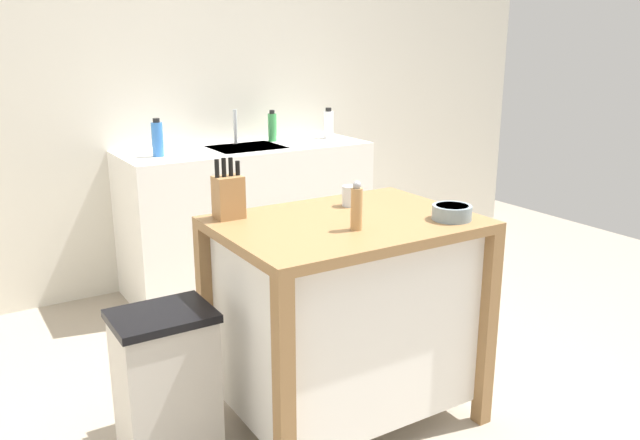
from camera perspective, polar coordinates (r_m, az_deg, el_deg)
The scene contains 13 objects.
ground_plane at distance 2.86m, azimuth 3.59°, elevation -18.01°, with size 6.91×6.91×0.00m, color gray.
wall_back at distance 4.30m, azimuth -13.13°, elevation 11.55°, with size 5.91×0.10×2.60m, color beige.
kitchen_island at distance 2.72m, azimuth 2.25°, elevation -7.89°, with size 1.01×0.73×0.89m.
knife_block at distance 2.61m, azimuth -8.02°, elevation 2.11°, with size 0.11×0.09×0.25m.
bowl_ceramic_small at distance 2.63m, azimuth 11.46°, elevation 0.69°, with size 0.16×0.16×0.06m.
drinking_cup at distance 2.79m, azimuth 2.67°, elevation 2.12°, with size 0.07×0.07×0.09m.
pepper_grinder at distance 2.43m, azimuth 3.19°, elevation 1.17°, with size 0.04×0.04×0.19m.
trash_bin at distance 2.57m, azimuth -13.26°, elevation -14.26°, with size 0.36×0.28×0.63m.
sink_counter at distance 4.25m, azimuth -6.37°, elevation 0.33°, with size 1.57×0.60×0.92m.
sink_faucet at distance 4.27m, azimuth -7.42°, elevation 8.11°, with size 0.02×0.02×0.22m.
bottle_dish_soap at distance 4.46m, azimuth 0.74°, elevation 8.39°, with size 0.07×0.07×0.21m.
bottle_hand_soap at distance 4.34m, azimuth -4.19°, elevation 8.13°, with size 0.06×0.06×0.21m.
bottle_spray_cleaner at distance 3.88m, azimuth -14.03°, elevation 6.91°, with size 0.07×0.07×0.22m.
Camera 1 is at (-1.39, -1.92, 1.59)m, focal length 36.57 mm.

